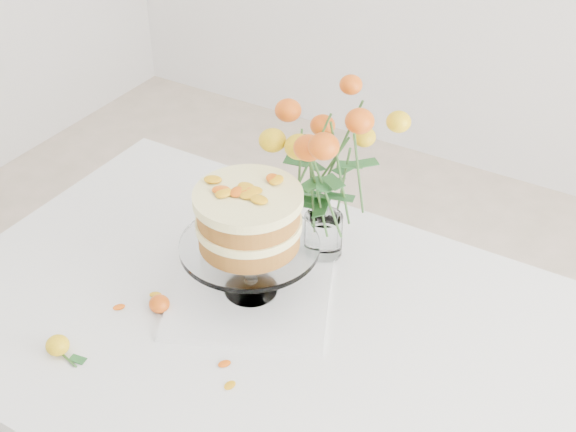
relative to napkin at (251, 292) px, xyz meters
name	(u,v)px	position (x,y,z in m)	size (l,w,h in m)	color
table	(272,354)	(0.09, -0.06, -0.09)	(1.43, 0.93, 0.76)	tan
napkin	(251,292)	(0.00, 0.00, 0.00)	(0.33, 0.33, 0.01)	white
cake_stand	(249,224)	(0.00, 0.00, 0.18)	(0.29, 0.29, 0.26)	white
rose_vase	(326,160)	(0.07, 0.19, 0.25)	(0.36, 0.36, 0.43)	white
loose_rose_near	(58,345)	(-0.23, -0.34, 0.01)	(0.08, 0.05, 0.04)	yellow
loose_rose_far	(160,304)	(-0.13, -0.14, 0.01)	(0.08, 0.04, 0.04)	#D05C0A
stray_petal_a	(195,333)	(-0.03, -0.16, 0.00)	(0.03, 0.02, 0.00)	orange
stray_petal_b	(224,364)	(0.07, -0.20, 0.00)	(0.03, 0.02, 0.00)	orange
stray_petal_c	(230,385)	(0.11, -0.24, 0.00)	(0.03, 0.02, 0.00)	orange
stray_petal_d	(155,295)	(-0.17, -0.11, 0.00)	(0.03, 0.02, 0.00)	orange
stray_petal_e	(119,307)	(-0.21, -0.18, 0.00)	(0.03, 0.02, 0.00)	orange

